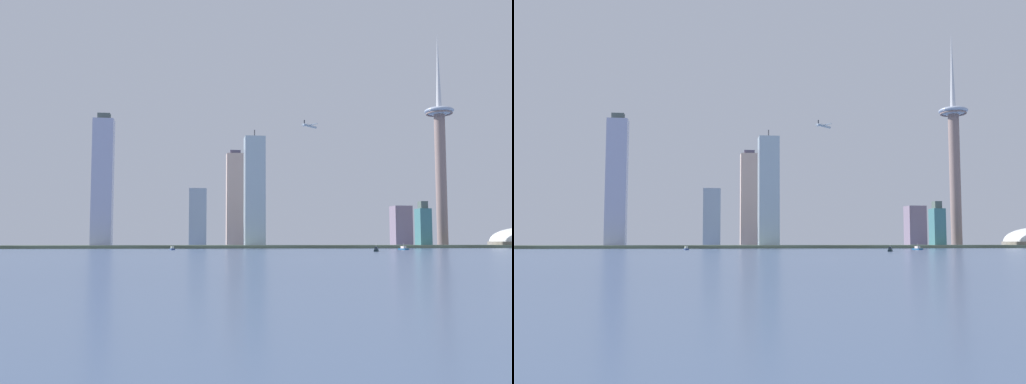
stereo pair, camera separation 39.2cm
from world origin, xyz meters
The scene contains 13 objects.
ground_plane centered at (0.00, 0.00, 0.00)m, with size 6000.00×6000.00×0.00m, color #485E81.
waterfront_pier centered at (0.00, 406.25, 2.00)m, with size 920.76×40.94×4.00m, color #627157.
observation_tower centered at (284.50, 438.58, 143.73)m, with size 42.16×42.16×318.02m.
skyscraper_0 centered at (246.30, 416.73, 29.35)m, with size 16.77×21.17×64.86m.
skyscraper_1 centered at (-193.56, 422.82, 87.43)m, with size 26.89×19.27×179.64m.
skyscraper_2 centered at (-10.33, 511.68, 71.95)m, with size 26.25×22.14×147.24m.
skyscraper_3 centered at (249.11, 506.86, 31.82)m, with size 27.48×27.14×63.63m.
skyscraper_4 centered at (-66.98, 482.07, 42.62)m, with size 25.00×23.15×85.25m.
skyscraper_6 centered at (9.55, 424.79, 76.23)m, with size 27.73×25.85×162.69m.
boat_0 centered at (-96.68, 287.99, 1.45)m, with size 6.11×11.16×4.06m.
boat_3 centered at (98.61, 183.54, 1.62)m, with size 9.10×15.01×7.96m.
boat_5 centered at (159.21, 269.58, 1.41)m, with size 7.16×15.60×7.33m.
airplane centered at (94.93, 457.44, 177.08)m, with size 26.27×23.85×8.51m.
Camera 1 is at (-77.21, -334.70, 10.95)m, focal length 39.34 mm.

